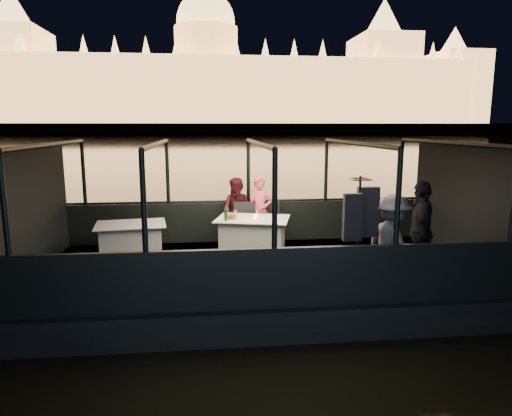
{
  "coord_description": "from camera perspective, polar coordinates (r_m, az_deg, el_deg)",
  "views": [
    {
      "loc": [
        -0.95,
        -8.23,
        3.11
      ],
      "look_at": [
        0.0,
        0.4,
        1.55
      ],
      "focal_mm": 32.0,
      "sensor_mm": 36.0,
      "label": 1
    }
  ],
  "objects": [
    {
      "name": "coat_stand",
      "position": [
        7.27,
        12.63,
        -3.67
      ],
      "size": [
        0.54,
        0.44,
        1.87
      ],
      "primitive_type": null,
      "rotation": [
        0.0,
        0.0,
        -0.05
      ],
      "color": "black",
      "rests_on": "boat_deck"
    },
    {
      "name": "dining_table_central",
      "position": [
        9.36,
        -0.42,
        -3.56
      ],
      "size": [
        1.67,
        1.38,
        0.77
      ],
      "primitive_type": "cube",
      "rotation": [
        0.0,
        0.0,
        -0.26
      ],
      "color": "silver",
      "rests_on": "boat_deck"
    },
    {
      "name": "passenger_stripe",
      "position": [
        7.53,
        16.59,
        -3.76
      ],
      "size": [
        0.87,
        1.15,
        1.58
      ],
      "primitive_type": "imported",
      "rotation": [
        0.0,
        0.0,
        1.89
      ],
      "color": "silver",
      "rests_on": "boat_deck"
    },
    {
      "name": "person_woman_coral",
      "position": [
        10.01,
        0.51,
        -0.52
      ],
      "size": [
        0.61,
        0.46,
        1.54
      ],
      "primitive_type": "imported",
      "rotation": [
        0.0,
        0.0,
        -0.18
      ],
      "color": "#EF5766",
      "rests_on": "boat_deck"
    },
    {
      "name": "canopy_ribs",
      "position": [
        8.41,
        0.3,
        0.19
      ],
      "size": [
        8.0,
        4.0,
        2.3
      ],
      "primitive_type": null,
      "color": "black",
      "rests_on": "boat_deck"
    },
    {
      "name": "plate_far",
      "position": [
        9.39,
        -3.01,
        -1.1
      ],
      "size": [
        0.29,
        0.29,
        0.02
      ],
      "primitive_type": "cylinder",
      "rotation": [
        0.0,
        0.0,
        0.22
      ],
      "color": "silver",
      "rests_on": "dining_table_central"
    },
    {
      "name": "plate_near",
      "position": [
        9.09,
        1.6,
        -1.47
      ],
      "size": [
        0.28,
        0.28,
        0.01
      ],
      "primitive_type": "cylinder",
      "rotation": [
        0.0,
        0.0,
        -0.31
      ],
      "color": "white",
      "rests_on": "dining_table_central"
    },
    {
      "name": "wine_glass_empty",
      "position": [
        9.11,
        0.17,
        -0.88
      ],
      "size": [
        0.08,
        0.08,
        0.19
      ],
      "primitive_type": null,
      "rotation": [
        0.0,
        0.0,
        0.43
      ],
      "color": "white",
      "rests_on": "dining_table_central"
    },
    {
      "name": "embankment",
      "position": [
        218.24,
        -6.1,
        9.6
      ],
      "size": [
        400.0,
        140.0,
        6.0
      ],
      "primitive_type": "cube",
      "color": "#423D33",
      "rests_on": "ground"
    },
    {
      "name": "wine_glass_white",
      "position": [
        9.07,
        -2.59,
        -0.94
      ],
      "size": [
        0.07,
        0.07,
        0.2
      ],
      "primitive_type": null,
      "rotation": [
        0.0,
        0.0,
        -0.05
      ],
      "color": "silver",
      "rests_on": "dining_table_central"
    },
    {
      "name": "boat_deck",
      "position": [
        8.69,
        0.29,
        -7.43
      ],
      "size": [
        8.0,
        4.0,
        0.04
      ],
      "primitive_type": "cube",
      "color": "black",
      "rests_on": "boat_hull"
    },
    {
      "name": "gunwale_starboard",
      "position": [
        6.66,
        2.28,
        -8.75
      ],
      "size": [
        8.0,
        0.08,
        0.9
      ],
      "primitive_type": "cube",
      "color": "black",
      "rests_on": "boat_deck"
    },
    {
      "name": "chair_port_right",
      "position": [
        10.02,
        1.86,
        -2.26
      ],
      "size": [
        0.47,
        0.47,
        0.97
      ],
      "primitive_type": "cube",
      "rotation": [
        0.0,
        0.0,
        -0.03
      ],
      "color": "black",
      "rests_on": "boat_deck"
    },
    {
      "name": "dining_table_aft",
      "position": [
        9.41,
        -15.32,
        -3.85
      ],
      "size": [
        1.46,
        1.14,
        0.71
      ],
      "primitive_type": "cube",
      "rotation": [
        0.0,
        0.0,
        0.13
      ],
      "color": "silver",
      "rests_on": "boat_deck"
    },
    {
      "name": "river_water",
      "position": [
        88.29,
        -5.7,
        8.14
      ],
      "size": [
        500.0,
        500.0,
        0.0
      ],
      "primitive_type": "plane",
      "color": "black",
      "rests_on": "ground"
    },
    {
      "name": "boat_hull",
      "position": [
        8.85,
        0.29,
        -10.39
      ],
      "size": [
        8.6,
        4.4,
        1.0
      ],
      "primitive_type": "cube",
      "color": "black",
      "rests_on": "river_water"
    },
    {
      "name": "passenger_dark",
      "position": [
        8.16,
        19.85,
        -2.88
      ],
      "size": [
        0.78,
        1.11,
        1.73
      ],
      "primitive_type": "imported",
      "rotation": [
        0.0,
        0.0,
        4.33
      ],
      "color": "black",
      "rests_on": "boat_deck"
    },
    {
      "name": "amber_candle",
      "position": [
        9.14,
        -0.09,
        -1.2
      ],
      "size": [
        0.07,
        0.07,
        0.08
      ],
      "primitive_type": "cylinder",
      "rotation": [
        0.0,
        0.0,
        -0.22
      ],
      "color": "#FC8D3F",
      "rests_on": "dining_table_central"
    },
    {
      "name": "cabin_glass_port",
      "position": [
        10.32,
        -0.97,
        4.57
      ],
      "size": [
        8.0,
        0.02,
        1.4
      ],
      "primitive_type": null,
      "color": "#99B2B2",
      "rests_on": "gunwale_port"
    },
    {
      "name": "wine_bottle",
      "position": [
        9.01,
        -3.79,
        -0.68
      ],
      "size": [
        0.07,
        0.07,
        0.3
      ],
      "primitive_type": "cylinder",
      "rotation": [
        0.0,
        0.0,
        -0.05
      ],
      "color": "#153C16",
      "rests_on": "dining_table_central"
    },
    {
      "name": "parliament_building",
      "position": [
        185.05,
        -6.22,
        18.19
      ],
      "size": [
        220.0,
        32.0,
        60.0
      ],
      "primitive_type": null,
      "color": "#F2D18C",
      "rests_on": "embankment"
    },
    {
      "name": "cabin_roof_glass",
      "position": [
        8.29,
        0.3,
        8.04
      ],
      "size": [
        8.0,
        4.0,
        0.02
      ],
      "primitive_type": null,
      "color": "#99B2B2",
      "rests_on": "boat_deck"
    },
    {
      "name": "cabin_glass_starboard",
      "position": [
        6.38,
        2.35,
        1.06
      ],
      "size": [
        8.0,
        0.02,
        1.4
      ],
      "primitive_type": null,
      "color": "#99B2B2",
      "rests_on": "gunwale_starboard"
    },
    {
      "name": "bread_basket",
      "position": [
        9.23,
        -3.05,
        -1.11
      ],
      "size": [
        0.24,
        0.24,
        0.08
      ],
      "primitive_type": "cylinder",
      "rotation": [
        0.0,
        0.0,
        -0.18
      ],
      "color": "brown",
      "rests_on": "dining_table_central"
    },
    {
      "name": "chair_port_left",
      "position": [
        9.77,
        -1.36,
        -2.58
      ],
      "size": [
        0.47,
        0.47,
        0.98
      ],
      "primitive_type": "cube",
      "rotation": [
        0.0,
        0.0,
        -0.03
      ],
      "color": "black",
      "rests_on": "boat_deck"
    },
    {
      "name": "end_wall_fore",
      "position": [
        8.9,
        -26.23,
        -0.32
      ],
      "size": [
        0.02,
        4.0,
        2.3
      ],
      "primitive_type": null,
      "color": "black",
      "rests_on": "boat_deck"
    },
    {
      "name": "end_wall_aft",
      "position": [
        9.71,
        24.45,
        0.62
      ],
      "size": [
        0.02,
        4.0,
        2.3
      ],
      "primitive_type": null,
      "color": "black",
      "rests_on": "boat_deck"
    },
    {
      "name": "gunwale_port",
      "position": [
        10.5,
        -0.95,
        -1.68
      ],
      "size": [
        8.0,
        0.08,
        0.9
      ],
      "primitive_type": "cube",
      "color": "black",
      "rests_on": "boat_deck"
    },
    {
      "name": "person_man_maroon",
      "position": [
        10.05,
        -2.29,
        -0.49
      ],
      "size": [
        0.89,
        0.8,
        1.5
      ],
      "primitive_type": "imported",
      "rotation": [
        0.0,
        0.0,
        -0.42
      ],
      "color": "#3F1117",
      "rests_on": "boat_deck"
    },
    {
      "name": "wine_glass_red",
      "position": [
        9.52,
        0.87,
        -0.41
      ],
      "size": [
        0.08,
        0.08,
        0.21
      ],
      "primitive_type": null,
      "rotation": [
        0.0,
        0.0,
        0.25
      ],
      "color": "white",
      "rests_on": "dining_table_central"
    }
  ]
}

